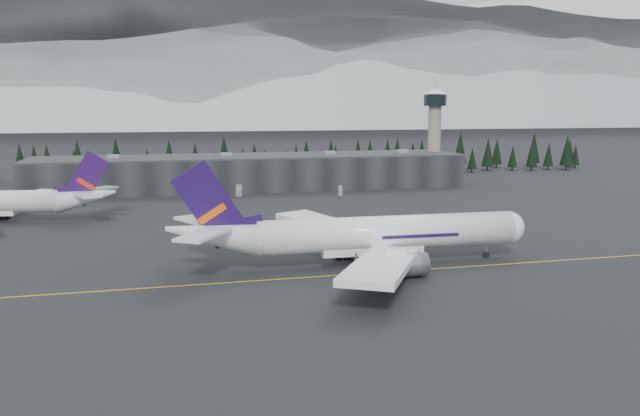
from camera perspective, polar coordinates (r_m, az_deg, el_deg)
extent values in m
plane|color=black|center=(117.51, 2.37, -5.86)|extent=(1400.00, 1400.00, 0.00)
cube|color=gold|center=(115.66, 2.65, -6.10)|extent=(400.00, 0.40, 0.02)
cube|color=black|center=(237.31, -6.15, 3.22)|extent=(160.00, 30.00, 12.00)
cube|color=#333335|center=(236.74, -6.17, 4.74)|extent=(160.00, 30.00, 0.60)
cylinder|color=gray|center=(260.33, 10.39, 5.86)|extent=(5.20, 5.20, 32.00)
cylinder|color=black|center=(259.94, 10.50, 9.66)|extent=(9.20, 9.20, 4.50)
cone|color=silver|center=(260.00, 10.52, 10.42)|extent=(10.00, 10.00, 2.00)
cube|color=black|center=(273.71, -7.22, 4.31)|extent=(360.00, 20.00, 15.00)
cylinder|color=white|center=(123.13, 6.22, -2.26)|extent=(51.69, 8.24, 6.72)
sphere|color=white|center=(133.45, 16.77, -1.71)|extent=(6.72, 6.72, 6.72)
cone|color=white|center=(116.84, -9.62, -2.46)|extent=(19.00, 7.27, 9.73)
cube|color=white|center=(138.02, 1.27, -1.72)|extent=(21.94, 32.10, 2.87)
cylinder|color=gray|center=(134.32, 4.68, -2.88)|extent=(7.40, 4.47, 4.26)
cube|color=white|center=(105.40, 5.71, -5.21)|extent=(23.33, 31.70, 2.87)
cylinder|color=gray|center=(113.66, 7.98, -5.18)|extent=(7.40, 4.47, 4.26)
cube|color=#200E45|center=(115.81, -9.97, 0.30)|extent=(14.19, 0.98, 16.68)
cube|color=#E8540D|center=(116.09, -9.84, -0.51)|extent=(5.48, 0.79, 4.11)
cube|color=white|center=(123.07, -10.83, -1.16)|extent=(10.28, 13.24, 0.56)
cube|color=white|center=(109.87, -10.64, -2.39)|extent=(10.76, 13.13, 0.56)
cylinder|color=black|center=(132.26, 14.98, -3.71)|extent=(0.56, 0.56, 3.36)
cylinder|color=black|center=(126.63, 2.08, -3.97)|extent=(0.56, 0.56, 3.36)
cylinder|color=black|center=(117.17, 3.31, -5.06)|extent=(0.56, 0.56, 3.36)
cone|color=white|center=(179.76, -20.65, 0.93)|extent=(17.69, 8.41, 8.80)
cube|color=white|center=(202.27, -26.16, 0.71)|extent=(23.25, 27.70, 2.60)
cube|color=#2A0F48|center=(179.01, -20.58, 2.57)|extent=(12.77, 2.30, 15.08)
cube|color=red|center=(179.23, -20.62, 2.08)|extent=(4.97, 1.26, 3.71)
cube|color=white|center=(173.24, -20.53, 1.12)|extent=(8.39, 12.03, 0.51)
cube|color=white|center=(184.91, -19.60, 1.65)|extent=(10.46, 11.58, 0.51)
cylinder|color=black|center=(191.96, -26.96, -0.49)|extent=(0.51, 0.51, 3.04)
imported|color=white|center=(214.46, -7.43, 1.12)|extent=(2.49, 4.77, 1.28)
imported|color=silver|center=(214.52, 1.92, 1.21)|extent=(4.22, 3.39, 1.35)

